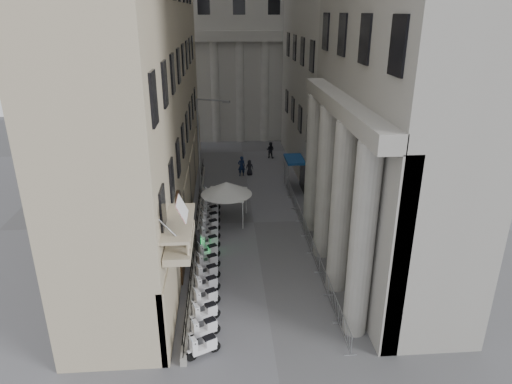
# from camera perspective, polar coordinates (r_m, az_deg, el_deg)

# --- Properties ---
(far_building) EXTENTS (22.00, 10.00, 30.00)m
(far_building) POSITION_cam_1_polar(r_m,az_deg,el_deg) (60.81, -2.32, 21.40)
(far_building) COLOR #B1AFA7
(far_building) RESTS_ON ground
(iron_fence) EXTENTS (0.30, 28.00, 1.40)m
(iron_fence) POSITION_cam_1_polar(r_m,az_deg,el_deg) (34.43, -7.33, -4.88)
(iron_fence) COLOR black
(iron_fence) RESTS_ON ground
(blue_awning) EXTENTS (1.60, 3.00, 3.00)m
(blue_awning) POSITION_cam_1_polar(r_m,az_deg,el_deg) (42.16, 4.71, 0.34)
(blue_awning) COLOR navy
(blue_awning) RESTS_ON ground
(flag) EXTENTS (1.00, 1.40, 8.20)m
(flag) POSITION_cam_1_polar(r_m,az_deg,el_deg) (23.52, -8.09, -19.15)
(flag) COLOR #9E0C11
(flag) RESTS_ON ground
(scooter_0) EXTENTS (1.50, 1.12, 1.50)m
(scooter_0) POSITION_cam_1_polar(r_m,az_deg,el_deg) (23.23, -6.49, -19.66)
(scooter_0) COLOR white
(scooter_0) RESTS_ON ground
(scooter_1) EXTENTS (1.50, 1.12, 1.50)m
(scooter_1) POSITION_cam_1_polar(r_m,az_deg,el_deg) (24.22, -6.39, -17.64)
(scooter_1) COLOR white
(scooter_1) RESTS_ON ground
(scooter_2) EXTENTS (1.50, 1.12, 1.50)m
(scooter_2) POSITION_cam_1_polar(r_m,az_deg,el_deg) (25.24, -6.30, -15.78)
(scooter_2) COLOR white
(scooter_2) RESTS_ON ground
(scooter_3) EXTENTS (1.50, 1.12, 1.50)m
(scooter_3) POSITION_cam_1_polar(r_m,az_deg,el_deg) (26.28, -6.21, -14.06)
(scooter_3) COLOR white
(scooter_3) RESTS_ON ground
(scooter_4) EXTENTS (1.50, 1.12, 1.50)m
(scooter_4) POSITION_cam_1_polar(r_m,az_deg,el_deg) (27.34, -6.14, -12.47)
(scooter_4) COLOR white
(scooter_4) RESTS_ON ground
(scooter_5) EXTENTS (1.50, 1.12, 1.50)m
(scooter_5) POSITION_cam_1_polar(r_m,az_deg,el_deg) (28.43, -6.07, -11.01)
(scooter_5) COLOR white
(scooter_5) RESTS_ON ground
(scooter_6) EXTENTS (1.50, 1.12, 1.50)m
(scooter_6) POSITION_cam_1_polar(r_m,az_deg,el_deg) (29.53, -6.01, -9.65)
(scooter_6) COLOR white
(scooter_6) RESTS_ON ground
(scooter_7) EXTENTS (1.50, 1.12, 1.50)m
(scooter_7) POSITION_cam_1_polar(r_m,az_deg,el_deg) (30.64, -5.95, -8.39)
(scooter_7) COLOR white
(scooter_7) RESTS_ON ground
(scooter_8) EXTENTS (1.50, 1.12, 1.50)m
(scooter_8) POSITION_cam_1_polar(r_m,az_deg,el_deg) (31.77, -5.89, -7.22)
(scooter_8) COLOR white
(scooter_8) RESTS_ON ground
(scooter_9) EXTENTS (1.50, 1.12, 1.50)m
(scooter_9) POSITION_cam_1_polar(r_m,az_deg,el_deg) (32.91, -5.84, -6.13)
(scooter_9) COLOR white
(scooter_9) RESTS_ON ground
(scooter_10) EXTENTS (1.50, 1.12, 1.50)m
(scooter_10) POSITION_cam_1_polar(r_m,az_deg,el_deg) (34.06, -5.80, -5.11)
(scooter_10) COLOR white
(scooter_10) RESTS_ON ground
(scooter_11) EXTENTS (1.50, 1.12, 1.50)m
(scooter_11) POSITION_cam_1_polar(r_m,az_deg,el_deg) (35.23, -5.75, -4.17)
(scooter_11) COLOR white
(scooter_11) RESTS_ON ground
(scooter_12) EXTENTS (1.50, 1.12, 1.50)m
(scooter_12) POSITION_cam_1_polar(r_m,az_deg,el_deg) (36.40, -5.71, -3.28)
(scooter_12) COLOR white
(scooter_12) RESTS_ON ground
(scooter_13) EXTENTS (1.50, 1.12, 1.50)m
(scooter_13) POSITION_cam_1_polar(r_m,az_deg,el_deg) (37.58, -5.67, -2.44)
(scooter_13) COLOR white
(scooter_13) RESTS_ON ground
(scooter_14) EXTENTS (1.50, 1.12, 1.50)m
(scooter_14) POSITION_cam_1_polar(r_m,az_deg,el_deg) (38.77, -5.64, -1.66)
(scooter_14) COLOR white
(scooter_14) RESTS_ON ground
(scooter_15) EXTENTS (1.50, 1.12, 1.50)m
(scooter_15) POSITION_cam_1_polar(r_m,az_deg,el_deg) (39.96, -5.61, -0.93)
(scooter_15) COLOR white
(scooter_15) RESTS_ON ground
(barrier_0) EXTENTS (0.60, 2.40, 1.10)m
(barrier_0) POSITION_cam_1_polar(r_m,az_deg,el_deg) (24.42, 10.96, -17.57)
(barrier_0) COLOR #A3A5AB
(barrier_0) RESTS_ON ground
(barrier_1) EXTENTS (0.60, 2.40, 1.10)m
(barrier_1) POSITION_cam_1_polar(r_m,az_deg,el_deg) (26.33, 9.57, -14.18)
(barrier_1) COLOR #A3A5AB
(barrier_1) RESTS_ON ground
(barrier_2) EXTENTS (0.60, 2.40, 1.10)m
(barrier_2) POSITION_cam_1_polar(r_m,az_deg,el_deg) (28.33, 8.40, -11.26)
(barrier_2) COLOR #A3A5AB
(barrier_2) RESTS_ON ground
(barrier_3) EXTENTS (0.60, 2.40, 1.10)m
(barrier_3) POSITION_cam_1_polar(r_m,az_deg,el_deg) (30.41, 7.41, -8.72)
(barrier_3) COLOR #A3A5AB
(barrier_3) RESTS_ON ground
(barrier_4) EXTENTS (0.60, 2.40, 1.10)m
(barrier_4) POSITION_cam_1_polar(r_m,az_deg,el_deg) (32.54, 6.56, -6.50)
(barrier_4) COLOR #A3A5AB
(barrier_4) RESTS_ON ground
(barrier_5) EXTENTS (0.60, 2.40, 1.10)m
(barrier_5) POSITION_cam_1_polar(r_m,az_deg,el_deg) (34.73, 5.82, -4.57)
(barrier_5) COLOR #A3A5AB
(barrier_5) RESTS_ON ground
(barrier_6) EXTENTS (0.60, 2.40, 1.10)m
(barrier_6) POSITION_cam_1_polar(r_m,az_deg,el_deg) (36.95, 5.17, -2.86)
(barrier_6) COLOR #A3A5AB
(barrier_6) RESTS_ON ground
(barrier_7) EXTENTS (0.60, 2.40, 1.10)m
(barrier_7) POSITION_cam_1_polar(r_m,az_deg,el_deg) (39.21, 4.60, -1.35)
(barrier_7) COLOR #A3A5AB
(barrier_7) RESTS_ON ground
(barrier_8) EXTENTS (0.60, 2.40, 1.10)m
(barrier_8) POSITION_cam_1_polar(r_m,az_deg,el_deg) (41.49, 4.09, 0.00)
(barrier_8) COLOR #A3A5AB
(barrier_8) RESTS_ON ground
(security_tent) EXTENTS (3.94, 3.94, 3.20)m
(security_tent) POSITION_cam_1_polar(r_m,az_deg,el_deg) (35.12, -4.03, 0.56)
(security_tent) COLOR white
(security_tent) RESTS_ON ground
(street_lamp) EXTENTS (2.71, 1.31, 8.90)m
(street_lamp) POSITION_cam_1_polar(r_m,az_deg,el_deg) (37.56, -6.67, 6.18)
(street_lamp) COLOR gray
(street_lamp) RESTS_ON ground
(info_kiosk) EXTENTS (0.46, 0.91, 1.85)m
(info_kiosk) POSITION_cam_1_polar(r_m,az_deg,el_deg) (30.47, -7.24, -6.63)
(info_kiosk) COLOR black
(info_kiosk) RESTS_ON ground
(pedestrian_a) EXTENTS (0.83, 0.64, 2.03)m
(pedestrian_a) POSITION_cam_1_polar(r_m,az_deg,el_deg) (45.17, -1.83, 3.25)
(pedestrian_a) COLOR #0D1936
(pedestrian_a) RESTS_ON ground
(pedestrian_b) EXTENTS (1.09, 0.99, 1.82)m
(pedestrian_b) POSITION_cam_1_polar(r_m,az_deg,el_deg) (50.94, 1.80, 5.28)
(pedestrian_b) COLOR black
(pedestrian_b) RESTS_ON ground
(pedestrian_c) EXTENTS (0.81, 0.57, 1.56)m
(pedestrian_c) POSITION_cam_1_polar(r_m,az_deg,el_deg) (45.45, -0.81, 3.06)
(pedestrian_c) COLOR black
(pedestrian_c) RESTS_ON ground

